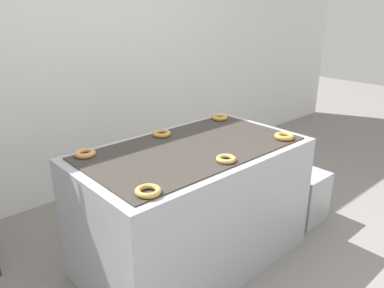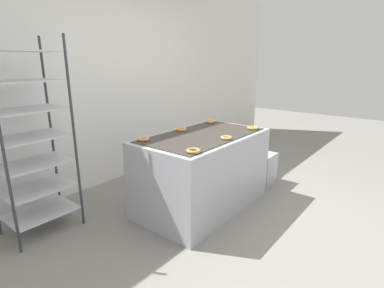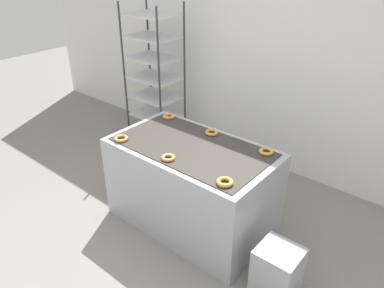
# 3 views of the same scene
# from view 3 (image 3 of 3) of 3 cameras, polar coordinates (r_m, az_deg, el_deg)

# --- Properties ---
(ground_plane) EXTENTS (14.00, 14.00, 0.00)m
(ground_plane) POSITION_cam_3_polar(r_m,az_deg,el_deg) (3.37, -7.66, -17.14)
(ground_plane) COLOR gray
(wall_back) EXTENTS (8.00, 0.05, 2.80)m
(wall_back) POSITION_cam_3_polar(r_m,az_deg,el_deg) (4.20, 13.12, 13.99)
(wall_back) COLOR white
(wall_back) RESTS_ON ground_plane
(fryer_machine) EXTENTS (1.47, 0.85, 0.83)m
(fryer_machine) POSITION_cam_3_polar(r_m,az_deg,el_deg) (3.48, 0.00, -6.33)
(fryer_machine) COLOR #A8AAB2
(fryer_machine) RESTS_ON ground_plane
(baking_rack_cart) EXTENTS (0.63, 0.46, 1.81)m
(baking_rack_cart) POSITION_cam_3_polar(r_m,az_deg,el_deg) (4.70, -5.74, 9.98)
(baking_rack_cart) COLOR #33383D
(baking_rack_cart) RESTS_ON ground_plane
(glaze_bin) EXTENTS (0.32, 0.30, 0.41)m
(glaze_bin) POSITION_cam_3_polar(r_m,az_deg,el_deg) (3.05, 12.85, -18.32)
(glaze_bin) COLOR #A8AAB2
(glaze_bin) RESTS_ON ground_plane
(donut_near_left) EXTENTS (0.13, 0.13, 0.03)m
(donut_near_left) POSITION_cam_3_polar(r_m,az_deg,el_deg) (3.41, -10.74, 0.83)
(donut_near_left) COLOR tan
(donut_near_left) RESTS_ON fryer_machine
(donut_near_center) EXTENTS (0.12, 0.12, 0.03)m
(donut_near_center) POSITION_cam_3_polar(r_m,az_deg,el_deg) (3.06, -3.64, -2.09)
(donut_near_center) COLOR tan
(donut_near_center) RESTS_ON fryer_machine
(donut_near_right) EXTENTS (0.13, 0.13, 0.03)m
(donut_near_right) POSITION_cam_3_polar(r_m,az_deg,el_deg) (2.76, 5.03, -5.80)
(donut_near_right) COLOR gold
(donut_near_right) RESTS_ON fryer_machine
(donut_far_left) EXTENTS (0.12, 0.12, 0.03)m
(donut_far_left) POSITION_cam_3_polar(r_m,az_deg,el_deg) (3.80, -3.55, 4.25)
(donut_far_left) COLOR #DC9755
(donut_far_left) RESTS_ON fryer_machine
(donut_far_center) EXTENTS (0.12, 0.12, 0.03)m
(donut_far_center) POSITION_cam_3_polar(r_m,az_deg,el_deg) (3.46, 3.03, 1.78)
(donut_far_center) COLOR gold
(donut_far_center) RESTS_ON fryer_machine
(donut_far_right) EXTENTS (0.12, 0.12, 0.03)m
(donut_far_right) POSITION_cam_3_polar(r_m,az_deg,el_deg) (3.20, 11.26, -1.12)
(donut_far_right) COLOR gold
(donut_far_right) RESTS_ON fryer_machine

